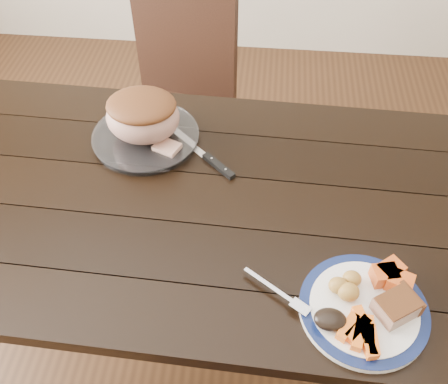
# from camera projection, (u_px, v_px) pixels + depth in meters

# --- Properties ---
(ground) EXTENTS (4.00, 4.00, 0.00)m
(ground) POSITION_uv_depth(u_px,v_px,m) (204.00, 329.00, 1.89)
(ground) COLOR #472B16
(ground) RESTS_ON ground
(dining_table) EXTENTS (1.63, 0.95, 0.75)m
(dining_table) POSITION_uv_depth(u_px,v_px,m) (197.00, 219.00, 1.41)
(dining_table) COLOR black
(dining_table) RESTS_ON ground
(chair_far) EXTENTS (0.51, 0.52, 0.93)m
(chair_far) POSITION_uv_depth(u_px,v_px,m) (177.00, 97.00, 2.01)
(chair_far) COLOR black
(chair_far) RESTS_ON ground
(dinner_plate) EXTENTS (0.28, 0.28, 0.02)m
(dinner_plate) POSITION_uv_depth(u_px,v_px,m) (363.00, 310.00, 1.10)
(dinner_plate) COLOR white
(dinner_plate) RESTS_ON dining_table
(plate_rim) EXTENTS (0.28, 0.28, 0.02)m
(plate_rim) POSITION_uv_depth(u_px,v_px,m) (364.00, 308.00, 1.10)
(plate_rim) COLOR #0E1946
(plate_rim) RESTS_ON dinner_plate
(serving_platter) EXTENTS (0.31, 0.31, 0.02)m
(serving_platter) POSITION_uv_depth(u_px,v_px,m) (146.00, 138.00, 1.49)
(serving_platter) COLOR white
(serving_platter) RESTS_ON dining_table
(pork_slice) EXTENTS (0.11, 0.10, 0.04)m
(pork_slice) POSITION_uv_depth(u_px,v_px,m) (396.00, 307.00, 1.07)
(pork_slice) COLOR #A67C65
(pork_slice) RESTS_ON dinner_plate
(roasted_potatoes) EXTENTS (0.08, 0.08, 0.04)m
(roasted_potatoes) POSITION_uv_depth(u_px,v_px,m) (346.00, 286.00, 1.11)
(roasted_potatoes) COLOR gold
(roasted_potatoes) RESTS_ON dinner_plate
(carrot_batons) EXTENTS (0.09, 0.12, 0.02)m
(carrot_batons) POSITION_uv_depth(u_px,v_px,m) (362.00, 332.00, 1.04)
(carrot_batons) COLOR orange
(carrot_batons) RESTS_ON dinner_plate
(pumpkin_wedges) EXTENTS (0.10, 0.10, 0.04)m
(pumpkin_wedges) POSITION_uv_depth(u_px,v_px,m) (391.00, 276.00, 1.13)
(pumpkin_wedges) COLOR #F3581B
(pumpkin_wedges) RESTS_ON dinner_plate
(dark_mushroom) EXTENTS (0.07, 0.05, 0.03)m
(dark_mushroom) POSITION_uv_depth(u_px,v_px,m) (330.00, 320.00, 1.06)
(dark_mushroom) COLOR black
(dark_mushroom) RESTS_ON dinner_plate
(fork) EXTENTS (0.16, 0.12, 0.00)m
(fork) POSITION_uv_depth(u_px,v_px,m) (281.00, 294.00, 1.12)
(fork) COLOR silver
(fork) RESTS_ON dinner_plate
(roast_joint) EXTENTS (0.21, 0.18, 0.14)m
(roast_joint) POSITION_uv_depth(u_px,v_px,m) (143.00, 117.00, 1.43)
(roast_joint) COLOR tan
(roast_joint) RESTS_ON serving_platter
(cut_slice) EXTENTS (0.09, 0.08, 0.02)m
(cut_slice) POSITION_uv_depth(u_px,v_px,m) (167.00, 147.00, 1.44)
(cut_slice) COLOR tan
(cut_slice) RESTS_ON serving_platter
(carving_knife) EXTENTS (0.25, 0.23, 0.01)m
(carving_knife) POSITION_uv_depth(u_px,v_px,m) (210.00, 159.00, 1.43)
(carving_knife) COLOR silver
(carving_knife) RESTS_ON dining_table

